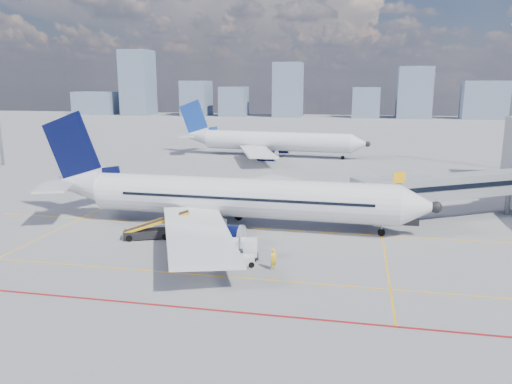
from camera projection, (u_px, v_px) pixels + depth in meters
The scene contains 10 objects.
ground at pixel (231, 252), 46.22m from camera, with size 420.00×420.00×0.00m, color gray.
apron_markings at pixel (213, 266), 42.59m from camera, with size 90.00×35.12×0.01m.
jet_bridge at pixel (466, 186), 57.07m from camera, with size 23.55×15.78×6.30m.
distant_skyline at pixel (335, 92), 225.67m from camera, with size 251.96×15.38×30.91m.
main_aircraft at pixel (225, 197), 53.97m from camera, with size 43.96×38.30×12.81m.
second_aircraft at pixel (269, 141), 106.02m from camera, with size 41.60×36.20×12.15m.
baggage_tug at pixel (241, 258), 42.58m from camera, with size 2.22×1.71×1.38m.
cargo_dolly at pixel (240, 249), 44.10m from camera, with size 3.55×2.11×1.82m.
belt_loader at pixel (149, 232), 50.17m from camera, with size 6.65×3.63×2.70m.
ramp_worker at pixel (274, 259), 41.70m from camera, with size 0.67×0.44×1.83m, color yellow.
Camera 1 is at (10.99, -42.63, 15.32)m, focal length 35.00 mm.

